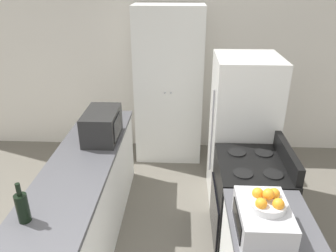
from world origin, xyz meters
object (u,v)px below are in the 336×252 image
(microwave, at_px, (102,125))
(fruit_bowl, at_px, (267,201))
(stove, at_px, (249,203))
(wine_bottle, at_px, (22,207))
(toaster_oven, at_px, (262,221))
(pantry_cabinet, at_px, (169,86))
(refrigerator, at_px, (242,132))

(microwave, height_order, fruit_bowl, fruit_bowl)
(stove, bearing_deg, wine_bottle, -153.95)
(fruit_bowl, bearing_deg, toaster_oven, -179.52)
(microwave, xyz_separation_m, fruit_bowl, (1.37, -1.34, 0.11))
(toaster_oven, bearing_deg, stove, 81.77)
(pantry_cabinet, xyz_separation_m, stove, (0.85, -1.76, -0.61))
(wine_bottle, bearing_deg, stove, 26.05)
(pantry_cabinet, height_order, toaster_oven, pantry_cabinet)
(pantry_cabinet, xyz_separation_m, fruit_bowl, (0.74, -2.67, 0.11))
(refrigerator, xyz_separation_m, fruit_bowl, (-0.14, -1.70, 0.33))
(pantry_cabinet, distance_m, microwave, 1.47)
(refrigerator, xyz_separation_m, wine_bottle, (-1.76, -1.64, 0.18))
(stove, distance_m, microwave, 1.66)
(refrigerator, bearing_deg, stove, -91.27)
(stove, bearing_deg, refrigerator, 88.73)
(pantry_cabinet, bearing_deg, refrigerator, -48.15)
(fruit_bowl, bearing_deg, stove, 82.57)
(wine_bottle, relative_size, toaster_oven, 0.67)
(pantry_cabinet, height_order, refrigerator, pantry_cabinet)
(microwave, distance_m, fruit_bowl, 1.92)
(microwave, height_order, wine_bottle, wine_bottle)
(fruit_bowl, bearing_deg, microwave, 135.53)
(stove, relative_size, microwave, 2.04)
(fruit_bowl, bearing_deg, refrigerator, 85.42)
(stove, height_order, refrigerator, refrigerator)
(pantry_cabinet, relative_size, fruit_bowl, 8.95)
(stove, height_order, wine_bottle, wine_bottle)
(pantry_cabinet, bearing_deg, microwave, -115.41)
(pantry_cabinet, relative_size, stove, 1.99)
(pantry_cabinet, relative_size, microwave, 4.06)
(pantry_cabinet, xyz_separation_m, toaster_oven, (0.72, -2.67, -0.04))
(wine_bottle, bearing_deg, refrigerator, 43.03)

